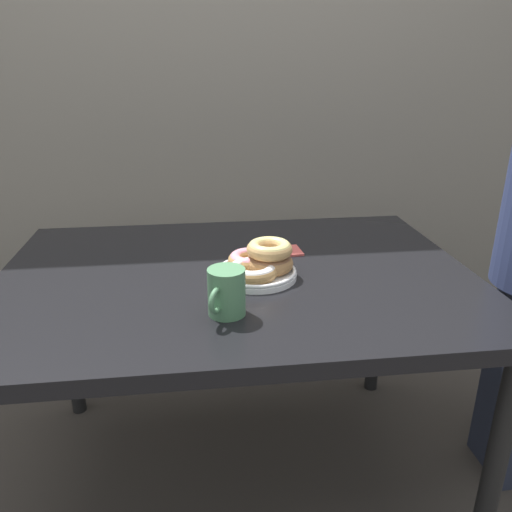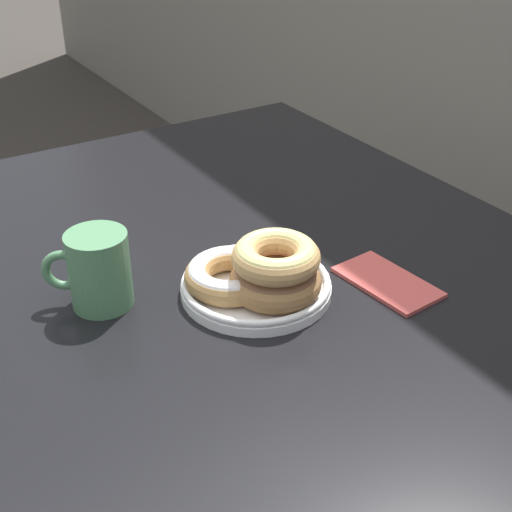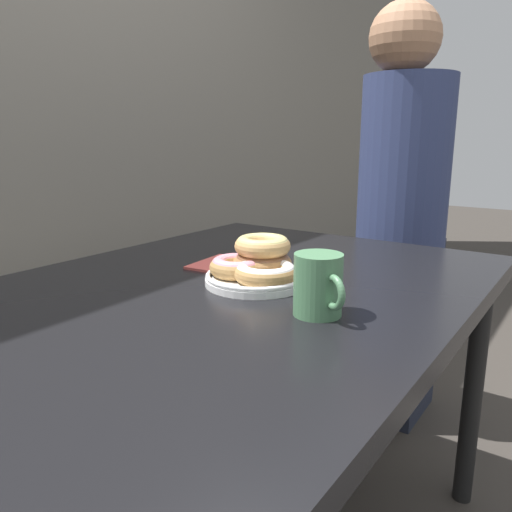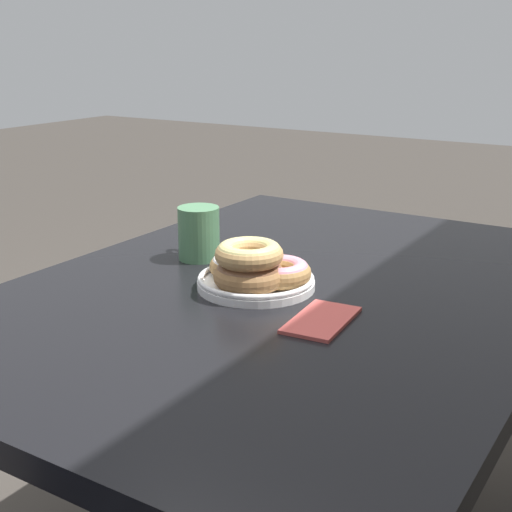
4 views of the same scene
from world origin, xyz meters
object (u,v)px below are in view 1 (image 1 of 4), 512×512
object	(u,v)px
donut_plate	(260,263)
coffee_mug	(226,292)
dining_table	(237,294)
napkin	(276,252)

from	to	relation	value
donut_plate	coffee_mug	xyz separation A→B (m)	(-0.10, -0.20, 0.02)
donut_plate	coffee_mug	bearing A→B (deg)	-116.89
dining_table	donut_plate	xyz separation A→B (m)	(0.06, -0.04, 0.10)
dining_table	napkin	size ratio (longest dim) A/B	8.00
donut_plate	coffee_mug	size ratio (longest dim) A/B	2.06
dining_table	coffee_mug	size ratio (longest dim) A/B	11.26
donut_plate	dining_table	bearing A→B (deg)	145.40
coffee_mug	donut_plate	bearing A→B (deg)	63.11
donut_plate	napkin	bearing A→B (deg)	67.33
coffee_mug	napkin	size ratio (longest dim) A/B	0.71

